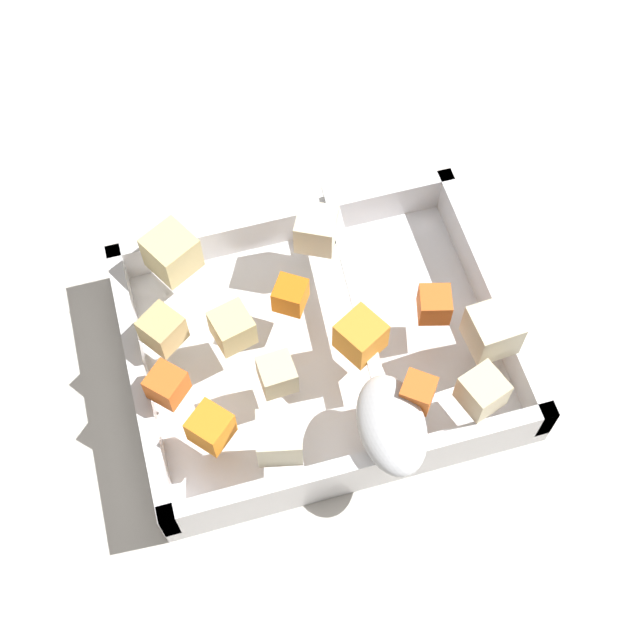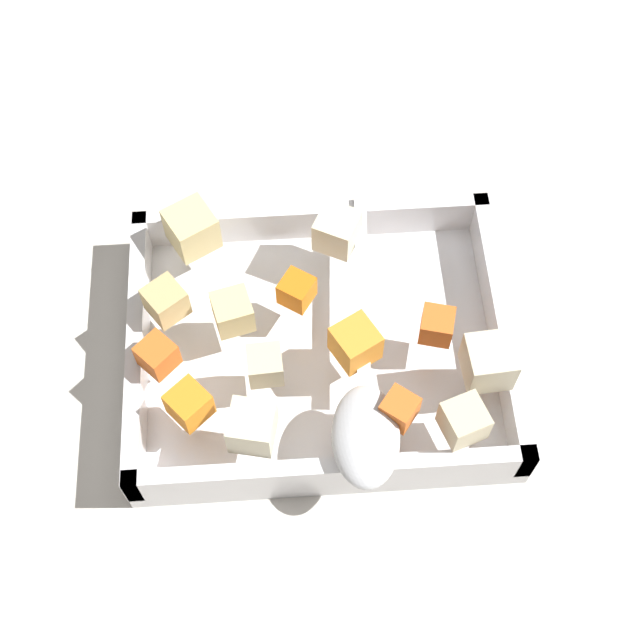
{
  "view_description": "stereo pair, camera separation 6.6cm",
  "coord_description": "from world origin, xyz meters",
  "views": [
    {
      "loc": [
        0.09,
        0.32,
        0.64
      ],
      "look_at": [
        0.0,
        0.01,
        0.06
      ],
      "focal_mm": 49.53,
      "sensor_mm": 36.0,
      "label": 1
    },
    {
      "loc": [
        0.02,
        0.33,
        0.64
      ],
      "look_at": [
        0.0,
        0.01,
        0.06
      ],
      "focal_mm": 49.53,
      "sensor_mm": 36.0,
      "label": 2
    }
  ],
  "objects": [
    {
      "name": "carrot_chunk_front_center",
      "position": [
        -0.09,
        0.02,
        0.06
      ],
      "size": [
        0.03,
        0.03,
        0.02
      ],
      "primitive_type": "cube",
      "rotation": [
        0.0,
        0.0,
        1.32
      ],
      "color": "orange",
      "rests_on": "baking_dish"
    },
    {
      "name": "potato_chunk_heap_top",
      "position": [
        0.12,
        -0.01,
        0.06
      ],
      "size": [
        0.04,
        0.04,
        0.03
      ],
      "primitive_type": "cube",
      "rotation": [
        0.0,
        0.0,
        2.2
      ],
      "color": "tan",
      "rests_on": "baking_dish"
    },
    {
      "name": "baking_dish",
      "position": [
        0.0,
        0.01,
        0.01
      ],
      "size": [
        0.29,
        0.23,
        0.05
      ],
      "color": "silver",
      "rests_on": "ground_plane"
    },
    {
      "name": "carrot_chunk_corner_sw",
      "position": [
        -0.02,
        0.03,
        0.06
      ],
      "size": [
        0.04,
        0.04,
        0.03
      ],
      "primitive_type": "cube",
      "rotation": [
        0.0,
        0.0,
        3.65
      ],
      "color": "orange",
      "rests_on": "baking_dish"
    },
    {
      "name": "potato_chunk_center",
      "position": [
        0.05,
        0.09,
        0.06
      ],
      "size": [
        0.04,
        0.04,
        0.03
      ],
      "primitive_type": "cube",
      "rotation": [
        0.0,
        0.0,
        6.07
      ],
      "color": "beige",
      "rests_on": "baking_dish"
    },
    {
      "name": "carrot_chunk_far_right",
      "position": [
        0.02,
        -0.02,
        0.06
      ],
      "size": [
        0.03,
        0.03,
        0.02
      ],
      "primitive_type": "cube",
      "rotation": [
        0.0,
        0.0,
        4.13
      ],
      "color": "orange",
      "rests_on": "baking_dish"
    },
    {
      "name": "carrot_chunk_mid_left",
      "position": [
        0.12,
        0.03,
        0.06
      ],
      "size": [
        0.03,
        0.03,
        0.02
      ],
      "primitive_type": "cube",
      "rotation": [
        0.0,
        0.0,
        5.49
      ],
      "color": "orange",
      "rests_on": "baking_dish"
    },
    {
      "name": "potato_chunk_corner_ne",
      "position": [
        0.1,
        -0.07,
        0.07
      ],
      "size": [
        0.05,
        0.05,
        0.03
      ],
      "primitive_type": "cube",
      "rotation": [
        0.0,
        0.0,
        0.51
      ],
      "color": "#E0CC89",
      "rests_on": "baking_dish"
    },
    {
      "name": "carrot_chunk_rim_edge",
      "position": [
        -0.05,
        0.09,
        0.06
      ],
      "size": [
        0.03,
        0.03,
        0.02
      ],
      "primitive_type": "cube",
      "rotation": [
        0.0,
        0.0,
        4.06
      ],
      "color": "orange",
      "rests_on": "baking_dish"
    },
    {
      "name": "ground_plane",
      "position": [
        0.0,
        0.0,
        0.0
      ],
      "size": [
        4.0,
        4.0,
        0.0
      ],
      "primitive_type": "plane",
      "color": "beige"
    },
    {
      "name": "potato_chunk_corner_nw",
      "position": [
        -0.02,
        -0.07,
        0.06
      ],
      "size": [
        0.04,
        0.04,
        0.03
      ],
      "primitive_type": "cube",
      "rotation": [
        0.0,
        0.0,
        4.24
      ],
      "color": "beige",
      "rests_on": "baking_dish"
    },
    {
      "name": "potato_chunk_near_right",
      "position": [
        0.07,
        -0.0,
        0.06
      ],
      "size": [
        0.03,
        0.03,
        0.03
      ],
      "primitive_type": "cube",
      "rotation": [
        0.0,
        0.0,
        3.39
      ],
      "color": "#E0CC89",
      "rests_on": "baking_dish"
    },
    {
      "name": "parsnip_chunk_near_left",
      "position": [
        -0.12,
        0.06,
        0.07
      ],
      "size": [
        0.04,
        0.04,
        0.03
      ],
      "primitive_type": "cube",
      "rotation": [
        0.0,
        0.0,
        0.07
      ],
      "color": "beige",
      "rests_on": "baking_dish"
    },
    {
      "name": "serving_spoon",
      "position": [
        -0.03,
        0.09,
        0.06
      ],
      "size": [
        0.05,
        0.26,
        0.02
      ],
      "rotation": [
        0.0,
        0.0,
        4.64
      ],
      "color": "silver",
      "rests_on": "baking_dish"
    },
    {
      "name": "potato_chunk_mid_right",
      "position": [
        0.04,
        0.05,
        0.06
      ],
      "size": [
        0.03,
        0.03,
        0.02
      ],
      "primitive_type": "cube",
      "rotation": [
        0.0,
        0.0,
        0.06
      ],
      "color": "beige",
      "rests_on": "baking_dish"
    },
    {
      "name": "carrot_chunk_under_handle",
      "position": [
        0.1,
        0.07,
        0.06
      ],
      "size": [
        0.04,
        0.04,
        0.03
      ],
      "primitive_type": "cube",
      "rotation": [
        0.0,
        0.0,
        3.87
      ],
      "color": "orange",
      "rests_on": "baking_dish"
    },
    {
      "name": "potato_chunk_near_spoon",
      "position": [
        -0.09,
        0.1,
        0.06
      ],
      "size": [
        0.04,
        0.04,
        0.03
      ],
      "primitive_type": "cube",
      "rotation": [
        0.0,
        0.0,
        3.48
      ],
      "color": "beige",
      "rests_on": "baking_dish"
    }
  ]
}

